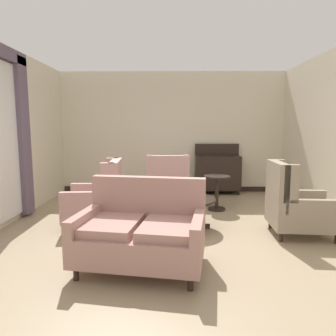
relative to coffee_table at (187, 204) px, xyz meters
name	(u,v)px	position (x,y,z in m)	size (l,w,h in m)	color
ground	(172,236)	(-0.24, -0.36, -0.40)	(9.04, 9.04, 0.00)	#9E896B
wall_back	(172,133)	(-0.24, 2.87, 1.06)	(5.65, 0.08, 2.92)	beige
wall_left	(15,135)	(-2.98, 0.61, 1.06)	(0.08, 4.52, 2.92)	beige
wall_right	(332,135)	(2.51, 0.61, 1.06)	(0.08, 4.52, 2.92)	beige
baseboard_back	(172,189)	(-0.24, 2.81, -0.34)	(5.49, 0.03, 0.12)	black
coffee_table	(187,204)	(0.00, 0.00, 0.00)	(0.89, 0.89, 0.49)	black
porcelain_vase	(188,191)	(0.00, -0.06, 0.22)	(0.17, 0.17, 0.31)	#4C7A66
settee	(142,232)	(-0.59, -1.35, 0.01)	(1.53, 1.12, 0.99)	tan
armchair_foreground_right	(167,185)	(-0.34, 1.32, 0.04)	(0.87, 0.93, 1.07)	tan
armchair_near_sideboard	(295,206)	(1.58, -0.29, 0.05)	(0.95, 0.80, 1.10)	gray
armchair_back_corner	(99,199)	(-1.42, 0.09, 0.04)	(0.93, 0.86, 1.08)	tan
side_table	(217,189)	(0.63, 1.09, 0.01)	(0.50, 0.50, 0.67)	black
sideboard	(218,172)	(0.86, 2.57, 0.12)	(1.07, 0.42, 1.20)	black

